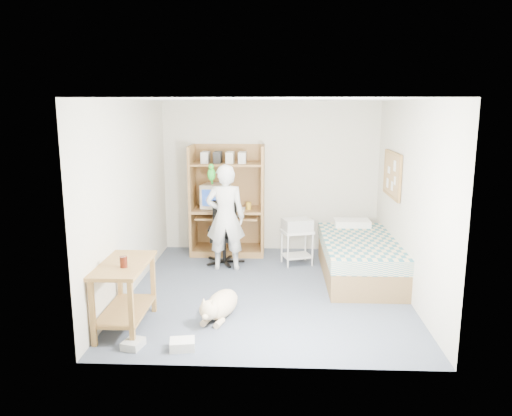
# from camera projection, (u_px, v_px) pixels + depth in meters

# --- Properties ---
(floor) EXTENTS (4.00, 4.00, 0.00)m
(floor) POSITION_uv_depth(u_px,v_px,m) (268.00, 290.00, 6.68)
(floor) COLOR #495264
(floor) RESTS_ON ground
(wall_back) EXTENTS (3.60, 0.02, 2.50)m
(wall_back) POSITION_uv_depth(u_px,v_px,m) (270.00, 177.00, 8.38)
(wall_back) COLOR beige
(wall_back) RESTS_ON floor
(wall_right) EXTENTS (0.02, 4.00, 2.50)m
(wall_right) POSITION_uv_depth(u_px,v_px,m) (409.00, 200.00, 6.35)
(wall_right) COLOR beige
(wall_right) RESTS_ON floor
(wall_left) EXTENTS (0.02, 4.00, 2.50)m
(wall_left) POSITION_uv_depth(u_px,v_px,m) (130.00, 198.00, 6.50)
(wall_left) COLOR beige
(wall_left) RESTS_ON floor
(ceiling) EXTENTS (3.60, 4.00, 0.02)m
(ceiling) POSITION_uv_depth(u_px,v_px,m) (269.00, 100.00, 6.17)
(ceiling) COLOR white
(ceiling) RESTS_ON wall_back
(computer_hutch) EXTENTS (1.20, 0.63, 1.80)m
(computer_hutch) POSITION_uv_depth(u_px,v_px,m) (228.00, 205.00, 8.24)
(computer_hutch) COLOR brown
(computer_hutch) RESTS_ON floor
(bed) EXTENTS (1.02, 2.02, 0.66)m
(bed) POSITION_uv_depth(u_px,v_px,m) (359.00, 257.00, 7.17)
(bed) COLOR brown
(bed) RESTS_ON floor
(side_desk) EXTENTS (0.50, 1.00, 0.75)m
(side_desk) POSITION_uv_depth(u_px,v_px,m) (125.00, 285.00, 5.47)
(side_desk) COLOR olive
(side_desk) RESTS_ON floor
(corkboard) EXTENTS (0.04, 0.94, 0.66)m
(corkboard) POSITION_uv_depth(u_px,v_px,m) (392.00, 175.00, 7.19)
(corkboard) COLOR #A27648
(corkboard) RESTS_ON wall_right
(office_chair) EXTENTS (0.54, 0.54, 0.96)m
(office_chair) POSITION_uv_depth(u_px,v_px,m) (224.00, 241.00, 7.80)
(office_chair) COLOR black
(office_chair) RESTS_ON floor
(person) EXTENTS (0.60, 0.41, 1.59)m
(person) POSITION_uv_depth(u_px,v_px,m) (225.00, 217.00, 7.41)
(person) COLOR silver
(person) RESTS_ON floor
(parrot) EXTENTS (0.12, 0.20, 0.32)m
(parrot) POSITION_uv_depth(u_px,v_px,m) (211.00, 173.00, 7.30)
(parrot) COLOR #1A9215
(parrot) RESTS_ON person
(dog) EXTENTS (0.48, 0.93, 0.36)m
(dog) POSITION_uv_depth(u_px,v_px,m) (220.00, 305.00, 5.80)
(dog) COLOR beige
(dog) RESTS_ON floor
(printer_cart) EXTENTS (0.54, 0.48, 0.54)m
(printer_cart) POSITION_uv_depth(u_px,v_px,m) (297.00, 242.00, 7.72)
(printer_cart) COLOR silver
(printer_cart) RESTS_ON floor
(printer) EXTENTS (0.50, 0.43, 0.18)m
(printer) POSITION_uv_depth(u_px,v_px,m) (297.00, 225.00, 7.66)
(printer) COLOR #B5B5B0
(printer) RESTS_ON printer_cart
(crt_monitor) EXTENTS (0.48, 0.50, 0.39)m
(crt_monitor) POSITION_uv_depth(u_px,v_px,m) (216.00, 196.00, 8.23)
(crt_monitor) COLOR beige
(crt_monitor) RESTS_ON computer_hutch
(keyboard) EXTENTS (0.45, 0.16, 0.03)m
(keyboard) POSITION_uv_depth(u_px,v_px,m) (229.00, 215.00, 8.12)
(keyboard) COLOR beige
(keyboard) RESTS_ON computer_hutch
(pencil_cup) EXTENTS (0.08, 0.08, 0.12)m
(pencil_cup) POSITION_uv_depth(u_px,v_px,m) (249.00, 206.00, 8.14)
(pencil_cup) COLOR gold
(pencil_cup) RESTS_ON computer_hutch
(drink_glass) EXTENTS (0.08, 0.08, 0.12)m
(drink_glass) POSITION_uv_depth(u_px,v_px,m) (124.00, 262.00, 5.27)
(drink_glass) COLOR #3E1309
(drink_glass) RESTS_ON side_desk
(floor_box_a) EXTENTS (0.28, 0.24, 0.10)m
(floor_box_a) POSITION_uv_depth(u_px,v_px,m) (182.00, 345.00, 5.06)
(floor_box_a) COLOR silver
(floor_box_a) RESTS_ON floor
(floor_box_b) EXTENTS (0.23, 0.26, 0.08)m
(floor_box_b) POSITION_uv_depth(u_px,v_px,m) (133.00, 344.00, 5.10)
(floor_box_b) COLOR #B9B9B4
(floor_box_b) RESTS_ON floor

